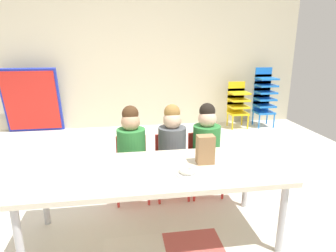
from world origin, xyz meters
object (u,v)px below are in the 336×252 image
(craft_table, at_px, (154,175))
(kid_chair_yellow_stack, at_px, (238,102))
(folded_activity_table, at_px, (32,101))
(paper_plate_near_edge, at_px, (188,173))
(seated_child_near_camera, at_px, (131,145))
(donut_powdered_on_plate, at_px, (188,170))
(seated_child_far_right, at_px, (206,141))
(paper_bag_brown, at_px, (205,149))
(seated_child_middle_seat, at_px, (172,143))
(kid_chair_blue_stack, at_px, (264,94))

(craft_table, distance_m, kid_chair_yellow_stack, 3.38)
(folded_activity_table, relative_size, paper_plate_near_edge, 6.04)
(seated_child_near_camera, xyz_separation_m, kid_chair_yellow_stack, (1.94, 2.26, -0.10))
(craft_table, bearing_deg, donut_powdered_on_plate, -27.00)
(paper_plate_near_edge, height_order, donut_powdered_on_plate, donut_powdered_on_plate)
(seated_child_far_right, distance_m, paper_bag_brown, 0.59)
(craft_table, bearing_deg, folded_activity_table, 118.81)
(seated_child_near_camera, height_order, donut_powdered_on_plate, seated_child_near_camera)
(seated_child_middle_seat, distance_m, paper_plate_near_edge, 0.71)
(craft_table, height_order, seated_child_near_camera, seated_child_near_camera)
(seated_child_middle_seat, distance_m, kid_chair_yellow_stack, 2.75)
(kid_chair_blue_stack, height_order, donut_powdered_on_plate, kid_chair_blue_stack)
(kid_chair_yellow_stack, bearing_deg, seated_child_middle_seat, -124.65)
(paper_bag_brown, bearing_deg, seated_child_middle_seat, 106.46)
(seated_child_middle_seat, distance_m, paper_bag_brown, 0.59)
(craft_table, relative_size, kid_chair_yellow_stack, 2.37)
(donut_powdered_on_plate, bearing_deg, paper_plate_near_edge, 0.00)
(kid_chair_yellow_stack, xyz_separation_m, donut_powdered_on_plate, (-1.57, -2.98, 0.14))
(donut_powdered_on_plate, bearing_deg, kid_chair_yellow_stack, 62.12)
(seated_child_near_camera, xyz_separation_m, seated_child_far_right, (0.71, 0.00, 0.00))
(kid_chair_blue_stack, relative_size, paper_plate_near_edge, 5.78)
(seated_child_middle_seat, relative_size, donut_powdered_on_plate, 7.27)
(craft_table, height_order, donut_powdered_on_plate, donut_powdered_on_plate)
(craft_table, distance_m, donut_powdered_on_plate, 0.26)
(paper_bag_brown, bearing_deg, kid_chair_blue_stack, 56.09)
(kid_chair_yellow_stack, bearing_deg, paper_bag_brown, -116.50)
(folded_activity_table, bearing_deg, seated_child_far_right, -47.53)
(folded_activity_table, xyz_separation_m, paper_bag_brown, (2.08, -3.01, 0.15))
(kid_chair_yellow_stack, bearing_deg, folded_activity_table, 176.74)
(craft_table, height_order, seated_child_middle_seat, seated_child_middle_seat)
(seated_child_middle_seat, height_order, kid_chair_yellow_stack, seated_child_middle_seat)
(paper_bag_brown, xyz_separation_m, paper_plate_near_edge, (-0.17, -0.17, -0.11))
(seated_child_near_camera, xyz_separation_m, paper_bag_brown, (0.54, -0.55, 0.13))
(paper_bag_brown, distance_m, paper_plate_near_edge, 0.26)
(craft_table, distance_m, seated_child_far_right, 0.83)
(paper_bag_brown, height_order, donut_powdered_on_plate, paper_bag_brown)
(craft_table, relative_size, donut_powdered_on_plate, 15.03)
(paper_bag_brown, distance_m, donut_powdered_on_plate, 0.25)
(seated_child_middle_seat, distance_m, kid_chair_blue_stack, 3.05)
(seated_child_middle_seat, relative_size, seated_child_far_right, 1.00)
(seated_child_near_camera, height_order, seated_child_middle_seat, same)
(seated_child_middle_seat, bearing_deg, paper_plate_near_edge, -90.87)
(folded_activity_table, bearing_deg, seated_child_near_camera, -57.95)
(seated_child_far_right, bearing_deg, seated_child_middle_seat, -180.00)
(seated_child_far_right, height_order, kid_chair_yellow_stack, seated_child_far_right)
(folded_activity_table, bearing_deg, kid_chair_blue_stack, -2.86)
(seated_child_near_camera, relative_size, seated_child_far_right, 1.00)
(kid_chair_blue_stack, bearing_deg, seated_child_middle_seat, -132.20)
(kid_chair_yellow_stack, distance_m, folded_activity_table, 3.49)
(seated_child_near_camera, bearing_deg, paper_bag_brown, -45.36)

